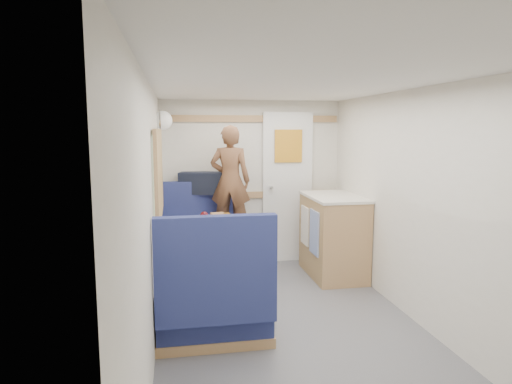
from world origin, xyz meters
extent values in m
plane|color=#515156|center=(0.00, 0.00, 0.00)|extent=(4.50, 4.50, 0.00)
plane|color=silver|center=(0.00, 0.00, 2.00)|extent=(4.50, 4.50, 0.00)
cube|color=silver|center=(0.00, 2.25, 1.00)|extent=(2.20, 0.02, 2.00)
cube|color=silver|center=(-1.10, 0.00, 1.00)|extent=(0.02, 4.50, 2.00)
cube|color=silver|center=(1.10, 0.00, 1.00)|extent=(0.02, 4.50, 2.00)
cube|color=#9A7845|center=(0.00, 2.23, 0.85)|extent=(2.15, 0.02, 0.08)
cube|color=#9A7845|center=(0.00, 2.23, 1.78)|extent=(2.15, 0.02, 0.08)
cube|color=#99A38A|center=(-1.08, 1.00, 1.25)|extent=(0.04, 1.30, 0.72)
cube|color=white|center=(0.45, 2.22, 0.93)|extent=(0.62, 0.04, 1.86)
cube|color=gold|center=(0.45, 2.19, 1.45)|extent=(0.34, 0.03, 0.40)
cylinder|color=silver|center=(0.23, 2.17, 0.95)|extent=(0.04, 0.10, 0.04)
cube|color=white|center=(-0.65, 1.00, 0.70)|extent=(0.62, 0.92, 0.04)
cylinder|color=silver|center=(-0.65, 1.00, 0.35)|extent=(0.08, 0.08, 0.66)
cylinder|color=silver|center=(-0.65, 1.00, 0.01)|extent=(0.36, 0.36, 0.03)
cube|color=navy|center=(-0.65, 1.80, 0.23)|extent=(0.88, 0.50, 0.45)
cube|color=navy|center=(-0.65, 2.08, 0.65)|extent=(0.88, 0.10, 0.80)
cube|color=#9A7845|center=(-0.65, 1.80, 0.04)|extent=(0.90, 0.52, 0.08)
cube|color=navy|center=(-0.65, 0.20, 0.23)|extent=(0.88, 0.50, 0.45)
cube|color=navy|center=(-0.65, -0.08, 0.65)|extent=(0.88, 0.10, 0.80)
cube|color=#9A7845|center=(-0.65, 0.20, 0.04)|extent=(0.90, 0.52, 0.08)
cube|color=#9A7845|center=(-0.65, 2.12, 0.88)|extent=(0.90, 0.14, 0.04)
sphere|color=white|center=(-1.04, 1.85, 1.75)|extent=(0.20, 0.20, 0.20)
cube|color=#9A7845|center=(0.82, 1.55, 0.45)|extent=(0.54, 0.90, 0.90)
cube|color=silver|center=(0.82, 1.55, 0.91)|extent=(0.56, 0.92, 0.03)
cube|color=#5972B2|center=(0.54, 1.37, 0.55)|extent=(0.01, 0.30, 0.48)
cube|color=silver|center=(0.54, 1.73, 0.55)|extent=(0.01, 0.28, 0.44)
imported|color=brown|center=(-0.31, 1.86, 1.08)|extent=(0.52, 0.41, 1.25)
cube|color=black|center=(-0.61, 2.12, 1.03)|extent=(0.58, 0.40, 0.25)
cube|color=white|center=(-0.59, 0.91, 0.73)|extent=(0.32, 0.38, 0.02)
sphere|color=orange|center=(-0.46, 0.92, 0.77)|extent=(0.07, 0.07, 0.07)
cube|color=#EBDA87|center=(-0.52, 0.87, 0.76)|extent=(0.12, 0.10, 0.04)
cylinder|color=white|center=(-0.66, 0.99, 0.72)|extent=(0.06, 0.06, 0.01)
cylinder|color=white|center=(-0.66, 0.99, 0.78)|extent=(0.01, 0.01, 0.10)
sphere|color=#48070E|center=(-0.66, 0.99, 0.85)|extent=(0.08, 0.08, 0.08)
cylinder|color=white|center=(-0.88, 0.81, 0.77)|extent=(0.06, 0.06, 0.10)
cylinder|color=white|center=(-0.52, 0.98, 0.78)|extent=(0.07, 0.07, 0.12)
cylinder|color=#975E15|center=(-0.43, 1.20, 0.77)|extent=(0.07, 0.07, 0.11)
cylinder|color=black|center=(-0.53, 1.14, 0.77)|extent=(0.03, 0.03, 0.09)
cylinder|color=white|center=(-0.58, 0.98, 0.76)|extent=(0.03, 0.03, 0.08)
cube|color=olive|center=(-0.50, 1.18, 0.77)|extent=(0.17, 0.26, 0.10)
camera|label=1|loc=(-0.93, -3.25, 1.66)|focal=32.00mm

